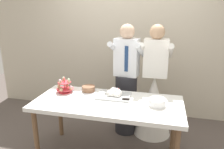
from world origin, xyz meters
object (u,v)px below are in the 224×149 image
Objects in this scene: plate_stack at (157,102)px; cupcake_stand at (65,87)px; round_cake at (89,89)px; dessert_table at (108,107)px; person_groom at (126,86)px; main_cake_tray at (114,94)px; person_bride at (153,98)px.

cupcake_stand is at bearing 173.19° from plate_stack.
cupcake_stand is 0.96× the size of round_cake.
person_groom is at bearing 79.97° from dessert_table.
cupcake_stand is at bearing 179.77° from main_cake_tray.
person_bride is at bearing 95.58° from plate_stack.
person_bride is at bearing 53.25° from dessert_table.
main_cake_tray is at bearing 74.94° from dessert_table.
main_cake_tray is 2.19× the size of plate_stack.
cupcake_stand is 1.16× the size of plate_stack.
round_cake is (-0.92, 0.23, -0.01)m from plate_stack.
dessert_table is 1.08× the size of person_bride.
person_groom is 1.00× the size of person_bride.
cupcake_stand is 1.24m from plate_stack.
person_groom is at bearing 32.94° from cupcake_stand.
person_bride is (0.86, 0.45, -0.23)m from round_cake.
plate_stack reaches higher than round_cake.
cupcake_stand is at bearing -164.19° from round_cake.
round_cake is at bearing 15.81° from cupcake_stand.
cupcake_stand is at bearing -155.30° from person_bride.
round_cake is 0.99m from person_bride.
person_bride reaches higher than dessert_table.
person_bride is (-0.07, 0.68, -0.24)m from plate_stack.
main_cake_tray is (0.04, 0.16, 0.11)m from dessert_table.
main_cake_tray is at bearing 165.22° from plate_stack.
person_groom is at bearing 126.66° from plate_stack.
cupcake_stand is (-0.64, 0.17, 0.15)m from dessert_table.
person_groom reaches higher than main_cake_tray.
plate_stack is at bearing 1.81° from dessert_table.
dessert_table is 0.67m from person_groom.
plate_stack is at bearing -14.78° from main_cake_tray.
dessert_table is 1.08× the size of person_groom.
plate_stack is at bearing -14.21° from round_cake.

